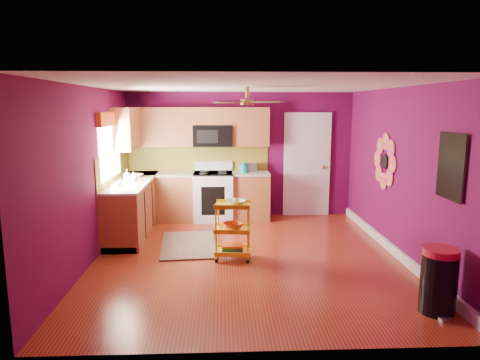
{
  "coord_description": "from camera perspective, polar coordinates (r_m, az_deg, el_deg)",
  "views": [
    {
      "loc": [
        -0.37,
        -6.09,
        2.22
      ],
      "look_at": [
        -0.1,
        0.4,
        1.1
      ],
      "focal_mm": 32.0,
      "sensor_mm": 36.0,
      "label": 1
    }
  ],
  "objects": [
    {
      "name": "ground",
      "position": [
        6.49,
        1.03,
        -10.21
      ],
      "size": [
        5.0,
        5.0,
        0.0
      ],
      "primitive_type": "plane",
      "color": "maroon",
      "rests_on": "ground"
    },
    {
      "name": "room_envelope",
      "position": [
        6.13,
        1.33,
        4.29
      ],
      "size": [
        4.54,
        5.04,
        2.52
      ],
      "color": "#580A3D",
      "rests_on": "ground"
    },
    {
      "name": "lower_cabinets",
      "position": [
        8.16,
        -9.22,
        -2.97
      ],
      "size": [
        2.81,
        2.31,
        0.94
      ],
      "color": "brown",
      "rests_on": "ground"
    },
    {
      "name": "electric_range",
      "position": [
        8.44,
        -3.57,
        -2.1
      ],
      "size": [
        0.76,
        0.66,
        1.13
      ],
      "color": "white",
      "rests_on": "ground"
    },
    {
      "name": "upper_cabinetry",
      "position": [
        8.32,
        -8.48,
        6.79
      ],
      "size": [
        2.8,
        2.3,
        1.26
      ],
      "color": "brown",
      "rests_on": "ground"
    },
    {
      "name": "left_window",
      "position": [
        7.39,
        -16.96,
        5.62
      ],
      "size": [
        0.08,
        1.35,
        1.08
      ],
      "color": "white",
      "rests_on": "ground"
    },
    {
      "name": "panel_door",
      "position": [
        8.81,
        8.89,
        1.88
      ],
      "size": [
        0.95,
        0.11,
        2.15
      ],
      "color": "white",
      "rests_on": "ground"
    },
    {
      "name": "right_wall_art",
      "position": [
        6.36,
        21.76,
        2.08
      ],
      "size": [
        0.04,
        2.74,
        1.04
      ],
      "color": "black",
      "rests_on": "ground"
    },
    {
      "name": "ceiling_fan",
      "position": [
        6.3,
        0.98,
        10.43
      ],
      "size": [
        1.01,
        1.01,
        0.26
      ],
      "color": "#BF8C3F",
      "rests_on": "ground"
    },
    {
      "name": "shag_rug",
      "position": [
        7.05,
        -6.86,
        -8.54
      ],
      "size": [
        0.97,
        1.47,
        0.02
      ],
      "primitive_type": "cube",
      "rotation": [
        0.0,
        0.0,
        0.08
      ],
      "color": "black",
      "rests_on": "ground"
    },
    {
      "name": "rolling_cart",
      "position": [
        6.25,
        -0.9,
        -6.41
      ],
      "size": [
        0.55,
        0.42,
        0.92
      ],
      "color": "yellow",
      "rests_on": "ground"
    },
    {
      "name": "trash_can",
      "position": [
        5.21,
        24.97,
        -12.07
      ],
      "size": [
        0.48,
        0.48,
        0.73
      ],
      "color": "black",
      "rests_on": "ground"
    },
    {
      "name": "teal_kettle",
      "position": [
        8.37,
        0.53,
        1.58
      ],
      "size": [
        0.18,
        0.18,
        0.21
      ],
      "color": "#128387",
      "rests_on": "lower_cabinets"
    },
    {
      "name": "toaster",
      "position": [
        8.49,
        1.44,
        1.73
      ],
      "size": [
        0.22,
        0.15,
        0.18
      ],
      "primitive_type": "cube",
      "color": "beige",
      "rests_on": "lower_cabinets"
    },
    {
      "name": "soap_bottle_a",
      "position": [
        7.65,
        -14.85,
        0.61
      ],
      "size": [
        0.09,
        0.09,
        0.2
      ],
      "primitive_type": "imported",
      "color": "#EA3F72",
      "rests_on": "lower_cabinets"
    },
    {
      "name": "soap_bottle_b",
      "position": [
        7.58,
        -14.04,
        0.42
      ],
      "size": [
        0.13,
        0.13,
        0.17
      ],
      "primitive_type": "imported",
      "color": "white",
      "rests_on": "lower_cabinets"
    },
    {
      "name": "counter_dish",
      "position": [
        8.04,
        -13.62,
        0.57
      ],
      "size": [
        0.24,
        0.24,
        0.06
      ],
      "primitive_type": "imported",
      "color": "white",
      "rests_on": "lower_cabinets"
    },
    {
      "name": "counter_cup",
      "position": [
        7.15,
        -15.95,
        -0.53
      ],
      "size": [
        0.11,
        0.11,
        0.09
      ],
      "primitive_type": "imported",
      "color": "white",
      "rests_on": "lower_cabinets"
    }
  ]
}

